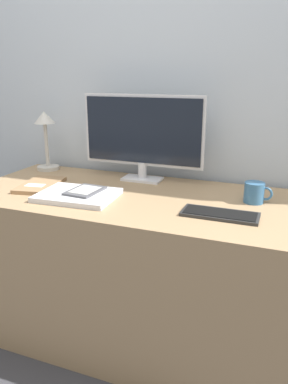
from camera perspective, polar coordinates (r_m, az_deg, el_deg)
The scene contains 10 objects.
ground_plane at distance 1.85m, azimuth -2.70°, elevation -23.75°, with size 10.00×10.00×0.00m, color #38383D.
wall_back at distance 1.93m, azimuth 3.94°, elevation 16.92°, with size 3.60×0.05×2.40m.
desk at distance 1.78m, azimuth -0.51°, elevation -11.53°, with size 1.58×0.68×0.71m.
monitor at distance 1.83m, azimuth -0.24°, elevation 8.80°, with size 0.61×0.11×0.42m.
keyboard at distance 1.43m, azimuth 11.51°, elevation -3.32°, with size 0.29×0.12×0.01m.
laptop at distance 1.63m, azimuth -10.09°, elevation -0.49°, with size 0.34×0.27×0.02m.
ereader at distance 1.63m, azimuth -8.97°, elevation 0.20°, with size 0.13×0.18×0.01m.
desk_lamp at distance 2.11m, azimuth -14.78°, elevation 8.77°, with size 0.12×0.12×0.32m.
notebook at distance 1.83m, azimuth -15.53°, elevation 1.05°, with size 0.20×0.29×0.02m.
coffee_mug at distance 1.60m, azimuth 16.51°, elevation -0.08°, with size 0.11×0.08×0.09m.
Camera 1 is at (0.57, -1.27, 1.22)m, focal length 35.00 mm.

